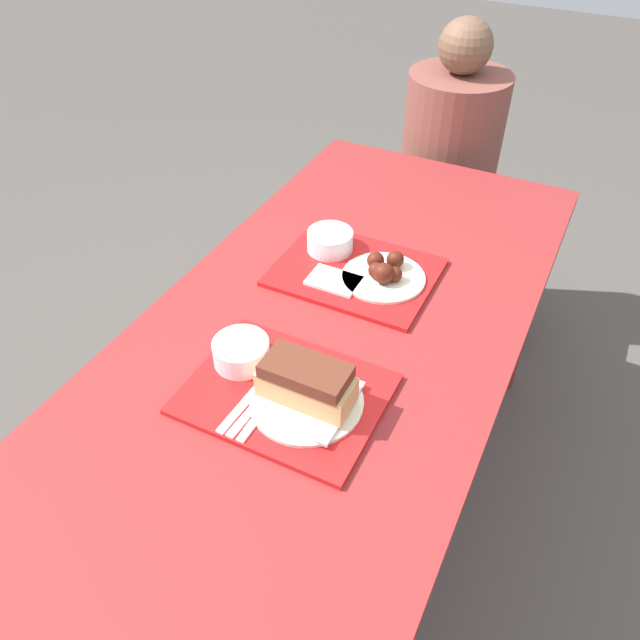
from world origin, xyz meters
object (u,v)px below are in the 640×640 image
at_px(bowl_coleslaw_near, 241,351).
at_px(wings_plate_far, 384,272).
at_px(tray_near, 285,394).
at_px(brisket_sandwich_plate, 306,388).
at_px(tray_far, 355,272).
at_px(person_seated_across, 451,144).
at_px(bowl_coleslaw_far, 330,240).

relative_size(bowl_coleslaw_near, wings_plate_far, 0.58).
distance_m(tray_near, brisket_sandwich_plate, 0.07).
xyz_separation_m(tray_far, bowl_coleslaw_near, (-0.08, -0.39, 0.03)).
height_order(tray_far, wings_plate_far, wings_plate_far).
bearing_deg(brisket_sandwich_plate, tray_far, 101.95).
distance_m(tray_near, person_seated_across, 1.32).
bearing_deg(tray_near, brisket_sandwich_plate, -6.26).
relative_size(tray_far, wings_plate_far, 1.91).
distance_m(wings_plate_far, person_seated_across, 0.89).
height_order(tray_far, person_seated_across, person_seated_across).
bearing_deg(wings_plate_far, bowl_coleslaw_near, -111.36).
bearing_deg(wings_plate_far, tray_far, -178.92).
bearing_deg(tray_near, bowl_coleslaw_near, 163.74).
xyz_separation_m(tray_near, tray_far, (-0.04, 0.43, 0.00)).
bearing_deg(tray_far, bowl_coleslaw_near, -101.47).
bearing_deg(tray_near, bowl_coleslaw_far, 105.81).
bearing_deg(brisket_sandwich_plate, bowl_coleslaw_near, 166.61).
xyz_separation_m(bowl_coleslaw_near, wings_plate_far, (0.15, 0.39, -0.01)).
relative_size(tray_far, bowl_coleslaw_near, 3.29).
bearing_deg(person_seated_across, tray_far, -88.07).
xyz_separation_m(wings_plate_far, person_seated_across, (-0.10, 0.88, -0.07)).
distance_m(tray_near, bowl_coleslaw_far, 0.50).
bearing_deg(tray_far, person_seated_across, 91.93).
xyz_separation_m(tray_near, bowl_coleslaw_near, (-0.12, 0.04, 0.03)).
distance_m(tray_near, wings_plate_far, 0.43).
relative_size(brisket_sandwich_plate, person_seated_across, 0.31).
bearing_deg(bowl_coleslaw_near, bowl_coleslaw_far, 91.95).
bearing_deg(tray_near, person_seated_across, 93.10).
xyz_separation_m(tray_far, person_seated_across, (-0.03, 0.89, -0.04)).
relative_size(tray_far, brisket_sandwich_plate, 1.73).
height_order(brisket_sandwich_plate, bowl_coleslaw_far, brisket_sandwich_plate).
height_order(bowl_coleslaw_far, person_seated_across, person_seated_across).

